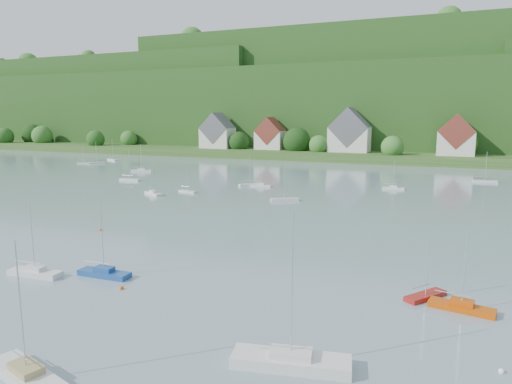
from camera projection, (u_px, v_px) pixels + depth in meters
far_shore_strip at (343, 153)px, 202.47m from camera, size 600.00×60.00×3.00m
forested_ridge at (370, 106)px, 261.27m from camera, size 620.00×181.22×69.89m
village_building_0 at (218, 134)px, 210.08m from camera, size 14.00×10.40×16.00m
village_building_1 at (270, 136)px, 202.59m from camera, size 12.00×9.36×14.00m
village_building_2 at (350, 134)px, 188.21m from camera, size 16.00×11.44×18.00m
village_building_3 at (456, 138)px, 171.42m from camera, size 13.00×10.40×15.50m
near_sailboat_1 at (104, 273)px, 51.70m from camera, size 6.24×1.90×8.37m
near_sailboat_2 at (27, 375)px, 31.29m from camera, size 7.65×4.01×9.94m
near_sailboat_3 at (35, 272)px, 51.91m from camera, size 6.49×2.32×8.59m
near_sailboat_4 at (291, 360)px, 33.04m from camera, size 8.85×3.99×11.54m
near_sailboat_5 at (462, 306)px, 42.63m from camera, size 5.96×2.64×7.78m
near_sailboat_7 at (425, 295)px, 45.53m from camera, size 3.97×4.77×6.60m
mooring_buoy_2 at (122, 289)px, 47.96m from camera, size 0.44×0.44×0.44m
mooring_buoy_3 at (101, 231)px, 72.31m from camera, size 0.49×0.49×0.49m
mooring_buoy_4 at (501, 373)px, 32.40m from camera, size 0.42×0.42×0.42m
far_sailboat_cluster at (302, 180)px, 125.57m from camera, size 187.95×64.89×8.71m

